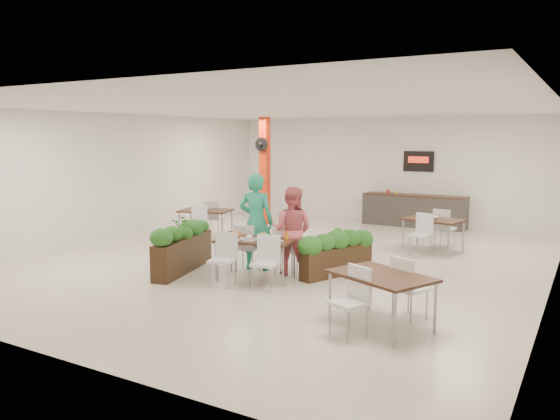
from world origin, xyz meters
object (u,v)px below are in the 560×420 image
Objects in this scene: planter_right at (337,250)px; side_table_a at (206,214)px; diner_man at (256,222)px; side_table_c at (381,282)px; side_table_b at (433,224)px; main_table at (255,245)px; planter_left at (183,245)px; diner_woman at (292,231)px; red_column at (265,170)px; service_counter at (414,210)px.

side_table_a is (-4.51, 1.80, 0.15)m from planter_right.
side_table_c is at bearing 137.22° from diner_man.
side_table_b is 1.01× the size of side_table_c.
main_table is 1.10× the size of side_table_b.
planter_left is 4.58m from side_table_c.
diner_woman is 2.16m from planter_left.
planter_left reaches higher than side_table_b.
main_table is at bearing -139.99° from planter_right.
side_table_b and side_table_c have the same top height.
side_table_a is (-0.11, -2.72, -1.01)m from red_column.
side_table_b is 5.53m from side_table_c.
diner_woman reaches higher than main_table.
red_column is at bearing -155.00° from service_counter.
main_table is 1.09× the size of diner_woman.
diner_woman reaches higher than side_table_b.
service_counter is 6.16m from side_table_a.
planter_left is (-2.34, -7.59, 0.04)m from service_counter.
diner_woman is at bearing 23.68° from planter_left.
service_counter is 6.75m from diner_woman.
planter_right is at bearing 40.01° from main_table.
main_table is 1.10× the size of planter_right.
planter_right is (4.40, -4.52, -1.16)m from red_column.
side_table_a is 1.01× the size of side_table_c.
side_table_b is at bearing -1.75° from side_table_a.
service_counter is at bearing 93.57° from planter_right.
red_column is 4.56m from service_counter.
red_column is 1.89× the size of diner_woman.
main_table is 0.96× the size of diner_man.
planter_left reaches higher than planter_right.
diner_man is 1.14× the size of diner_woman.
side_table_a is (-3.31, 2.81, 0.00)m from main_table.
main_table is at bearing 108.93° from diner_man.
side_table_b is at bearing 49.52° from planter_left.
side_table_a is at bearing -153.91° from side_table_b.
main_table is at bearing -59.92° from red_column.
diner_woman is (0.80, 0.00, -0.11)m from diner_man.
planter_left is at bearing -172.62° from main_table.
red_column reaches higher than diner_man.
diner_man reaches higher than side_table_a.
red_column reaches higher than planter_left.
diner_woman is at bearing -45.71° from side_table_a.
side_table_c is at bearing -53.72° from planter_right.
red_column is at bearing 155.87° from side_table_c.
red_column is 9.21m from side_table_c.
main_table is 4.34m from side_table_a.
planter_right is (1.20, 1.00, -0.15)m from main_table.
side_table_c is (0.71, -5.48, 0.00)m from side_table_b.
red_column reaches higher than planter_right.
planter_left is at bearing -118.34° from side_table_b.
service_counter is 1.82× the size of side_table_c.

